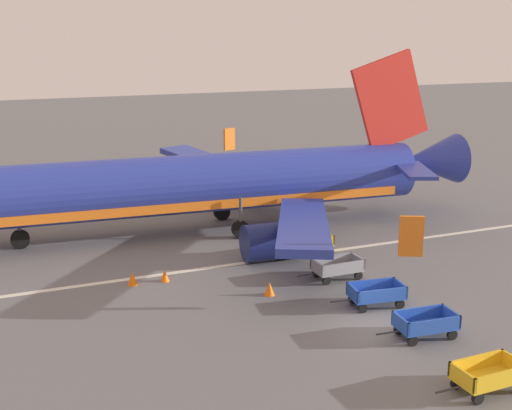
{
  "coord_description": "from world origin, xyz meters",
  "views": [
    {
      "loc": [
        -15.44,
        -23.05,
        12.52
      ],
      "look_at": [
        -1.13,
        11.26,
        2.8
      ],
      "focal_mm": 46.92,
      "sensor_mm": 36.0,
      "label": 1
    }
  ],
  "objects": [
    {
      "name": "traffic_cone_near_plane",
      "position": [
        -8.98,
        8.75,
        0.34
      ],
      "size": [
        0.52,
        0.52,
        0.68
      ],
      "primitive_type": "cone",
      "color": "orange",
      "rests_on": "ground"
    },
    {
      "name": "baggage_cart_nearest",
      "position": [
        0.5,
        -6.38,
        0.6
      ],
      "size": [
        3.56,
        1.44,
        1.07
      ],
      "color": "gold",
      "rests_on": "ground"
    },
    {
      "name": "baggage_cart_far_end",
      "position": [
        1.65,
        9.84,
        0.6
      ],
      "size": [
        3.55,
        1.41,
        1.07
      ],
      "color": "gold",
      "rests_on": "ground"
    },
    {
      "name": "traffic_cone_by_carts",
      "position": [
        -7.33,
        8.61,
        0.31
      ],
      "size": [
        0.47,
        0.47,
        0.62
      ],
      "primitive_type": "cone",
      "color": "orange",
      "rests_on": "ground"
    },
    {
      "name": "traffic_cone_mid_apron",
      "position": [
        -3.1,
        4.83,
        0.33
      ],
      "size": [
        0.51,
        0.51,
        0.66
      ],
      "primitive_type": "cone",
      "color": "orange",
      "rests_on": "ground"
    },
    {
      "name": "baggage_cart_fourth_in_row",
      "position": [
        1.06,
        5.54,
        0.6
      ],
      "size": [
        3.55,
        1.4,
        1.07
      ],
      "color": "gray",
      "rests_on": "ground"
    },
    {
      "name": "baggage_cart_third_in_row",
      "position": [
        0.97,
        1.69,
        0.6
      ],
      "size": [
        3.62,
        1.72,
        1.07
      ],
      "color": "#234CB2",
      "rests_on": "ground"
    },
    {
      "name": "airplane",
      "position": [
        -2.31,
        16.33,
        3.05
      ],
      "size": [
        37.66,
        30.25,
        11.34
      ],
      "color": "#28389E",
      "rests_on": "ground"
    },
    {
      "name": "apron_stripe",
      "position": [
        0.0,
        9.61,
        0.01
      ],
      "size": [
        120.0,
        0.36,
        0.01
      ],
      "primitive_type": "cube",
      "color": "silver",
      "rests_on": "ground"
    },
    {
      "name": "baggage_cart_second_in_row",
      "position": [
        1.09,
        -1.92,
        0.6
      ],
      "size": [
        3.6,
        1.61,
        1.07
      ],
      "color": "#234CB2",
      "rests_on": "ground"
    },
    {
      "name": "ground_plane",
      "position": [
        0.0,
        0.0,
        0.0
      ],
      "size": [
        220.0,
        220.0,
        0.0
      ],
      "primitive_type": "plane",
      "color": "slate"
    }
  ]
}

